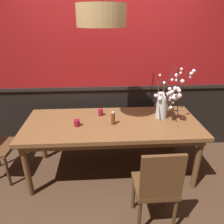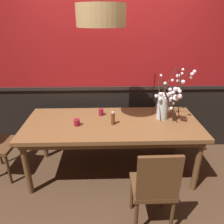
{
  "view_description": "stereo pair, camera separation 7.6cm",
  "coord_description": "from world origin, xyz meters",
  "px_view_note": "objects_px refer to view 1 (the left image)",
  "views": [
    {
      "loc": [
        -0.15,
        -2.38,
        1.98
      ],
      "look_at": [
        0.0,
        0.0,
        0.9
      ],
      "focal_mm": 34.12,
      "sensor_mm": 36.0,
      "label": 1
    },
    {
      "loc": [
        -0.07,
        -2.39,
        1.98
      ],
      "look_at": [
        0.0,
        0.0,
        0.9
      ],
      "focal_mm": 34.12,
      "sensor_mm": 36.0,
      "label": 2
    }
  ],
  "objects_px": {
    "condiment_bottle": "(113,118)",
    "pendant_lamp": "(101,15)",
    "candle_holder_nearer_edge": "(77,123)",
    "chair_near_side_right": "(157,185)",
    "vase_with_blossoms": "(165,103)",
    "chair_far_side_right": "(129,110)",
    "candle_holder_nearer_center": "(101,112)",
    "chair_far_side_left": "(91,113)",
    "dining_table": "(112,128)"
  },
  "relations": [
    {
      "from": "condiment_bottle",
      "to": "pendant_lamp",
      "type": "relative_size",
      "value": 0.16
    },
    {
      "from": "candle_holder_nearer_edge",
      "to": "condiment_bottle",
      "type": "height_order",
      "value": "condiment_bottle"
    },
    {
      "from": "chair_near_side_right",
      "to": "vase_with_blossoms",
      "type": "xyz_separation_m",
      "value": [
        0.31,
        0.95,
        0.45
      ]
    },
    {
      "from": "chair_near_side_right",
      "to": "condiment_bottle",
      "type": "height_order",
      "value": "chair_near_side_right"
    },
    {
      "from": "chair_far_side_right",
      "to": "vase_with_blossoms",
      "type": "height_order",
      "value": "vase_with_blossoms"
    },
    {
      "from": "candle_holder_nearer_center",
      "to": "pendant_lamp",
      "type": "xyz_separation_m",
      "value": [
        0.03,
        -0.28,
        1.18
      ]
    },
    {
      "from": "vase_with_blossoms",
      "to": "chair_far_side_right",
      "type": "bearing_deg",
      "value": 112.19
    },
    {
      "from": "chair_far_side_right",
      "to": "chair_near_side_right",
      "type": "relative_size",
      "value": 0.99
    },
    {
      "from": "chair_far_side_left",
      "to": "pendant_lamp",
      "type": "bearing_deg",
      "value": -78.93
    },
    {
      "from": "chair_far_side_right",
      "to": "chair_near_side_right",
      "type": "xyz_separation_m",
      "value": [
        0.03,
        -1.77,
        -0.0
      ]
    },
    {
      "from": "condiment_bottle",
      "to": "dining_table",
      "type": "bearing_deg",
      "value": 98.34
    },
    {
      "from": "chair_far_side_left",
      "to": "pendant_lamp",
      "type": "xyz_separation_m",
      "value": [
        0.18,
        -0.92,
        1.48
      ]
    },
    {
      "from": "chair_far_side_left",
      "to": "candle_holder_nearer_edge",
      "type": "relative_size",
      "value": 10.64
    },
    {
      "from": "dining_table",
      "to": "chair_far_side_left",
      "type": "relative_size",
      "value": 2.48
    },
    {
      "from": "chair_near_side_right",
      "to": "chair_far_side_left",
      "type": "relative_size",
      "value": 1.07
    },
    {
      "from": "vase_with_blossoms",
      "to": "candle_holder_nearer_center",
      "type": "relative_size",
      "value": 7.64
    },
    {
      "from": "pendant_lamp",
      "to": "chair_near_side_right",
      "type": "bearing_deg",
      "value": -58.93
    },
    {
      "from": "chair_far_side_left",
      "to": "vase_with_blossoms",
      "type": "relative_size",
      "value": 1.27
    },
    {
      "from": "dining_table",
      "to": "chair_far_side_right",
      "type": "relative_size",
      "value": 2.34
    },
    {
      "from": "dining_table",
      "to": "candle_holder_nearer_edge",
      "type": "distance_m",
      "value": 0.45
    },
    {
      "from": "candle_holder_nearer_center",
      "to": "candle_holder_nearer_edge",
      "type": "distance_m",
      "value": 0.41
    },
    {
      "from": "dining_table",
      "to": "pendant_lamp",
      "type": "height_order",
      "value": "pendant_lamp"
    },
    {
      "from": "candle_holder_nearer_center",
      "to": "pendant_lamp",
      "type": "distance_m",
      "value": 1.21
    },
    {
      "from": "candle_holder_nearer_center",
      "to": "condiment_bottle",
      "type": "bearing_deg",
      "value": -60.71
    },
    {
      "from": "chair_far_side_left",
      "to": "pendant_lamp",
      "type": "relative_size",
      "value": 0.86
    },
    {
      "from": "candle_holder_nearer_edge",
      "to": "condiment_bottle",
      "type": "bearing_deg",
      "value": 2.42
    },
    {
      "from": "chair_far_side_right",
      "to": "chair_far_side_left",
      "type": "xyz_separation_m",
      "value": [
        -0.63,
        -0.04,
        -0.03
      ]
    },
    {
      "from": "chair_near_side_right",
      "to": "pendant_lamp",
      "type": "relative_size",
      "value": 0.91
    },
    {
      "from": "chair_far_side_left",
      "to": "chair_near_side_right",
      "type": "bearing_deg",
      "value": -68.95
    },
    {
      "from": "chair_far_side_right",
      "to": "vase_with_blossoms",
      "type": "xyz_separation_m",
      "value": [
        0.33,
        -0.82,
        0.45
      ]
    },
    {
      "from": "chair_far_side_left",
      "to": "condiment_bottle",
      "type": "distance_m",
      "value": 1.02
    },
    {
      "from": "chair_far_side_right",
      "to": "vase_with_blossoms",
      "type": "relative_size",
      "value": 1.35
    },
    {
      "from": "chair_near_side_right",
      "to": "pendant_lamp",
      "type": "distance_m",
      "value": 1.73
    },
    {
      "from": "chair_far_side_left",
      "to": "vase_with_blossoms",
      "type": "height_order",
      "value": "vase_with_blossoms"
    },
    {
      "from": "chair_far_side_right",
      "to": "chair_far_side_left",
      "type": "relative_size",
      "value": 1.06
    },
    {
      "from": "chair_far_side_right",
      "to": "pendant_lamp",
      "type": "height_order",
      "value": "pendant_lamp"
    },
    {
      "from": "chair_near_side_right",
      "to": "chair_far_side_right",
      "type": "bearing_deg",
      "value": 90.94
    },
    {
      "from": "pendant_lamp",
      "to": "chair_far_side_right",
      "type": "bearing_deg",
      "value": 64.83
    },
    {
      "from": "candle_holder_nearer_center",
      "to": "pendant_lamp",
      "type": "bearing_deg",
      "value": -83.84
    },
    {
      "from": "dining_table",
      "to": "vase_with_blossoms",
      "type": "bearing_deg",
      "value": 6.3
    },
    {
      "from": "candle_holder_nearer_center",
      "to": "pendant_lamp",
      "type": "relative_size",
      "value": 0.09
    },
    {
      "from": "candle_holder_nearer_center",
      "to": "candle_holder_nearer_edge",
      "type": "height_order",
      "value": "candle_holder_nearer_center"
    },
    {
      "from": "chair_far_side_right",
      "to": "candle_holder_nearer_center",
      "type": "height_order",
      "value": "chair_far_side_right"
    },
    {
      "from": "chair_far_side_left",
      "to": "candle_holder_nearer_edge",
      "type": "xyz_separation_m",
      "value": [
        -0.14,
        -0.93,
        0.3
      ]
    },
    {
      "from": "chair_near_side_right",
      "to": "vase_with_blossoms",
      "type": "height_order",
      "value": "vase_with_blossoms"
    },
    {
      "from": "candle_holder_nearer_edge",
      "to": "pendant_lamp",
      "type": "relative_size",
      "value": 0.08
    },
    {
      "from": "dining_table",
      "to": "chair_near_side_right",
      "type": "relative_size",
      "value": 2.33
    },
    {
      "from": "chair_near_side_right",
      "to": "pendant_lamp",
      "type": "bearing_deg",
      "value": 121.07
    },
    {
      "from": "chair_far_side_right",
      "to": "candle_holder_nearer_center",
      "type": "distance_m",
      "value": 0.89
    },
    {
      "from": "vase_with_blossoms",
      "to": "candle_holder_nearer_center",
      "type": "xyz_separation_m",
      "value": [
        -0.82,
        0.13,
        -0.17
      ]
    }
  ]
}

